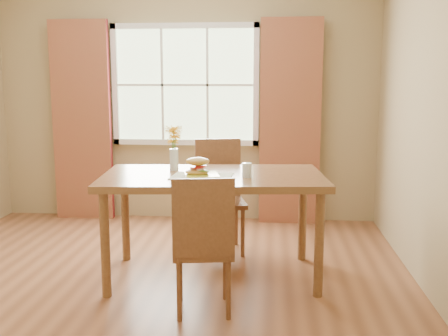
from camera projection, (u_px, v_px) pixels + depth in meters
room at (145, 108)px, 3.93m from camera, size 4.24×3.84×2.74m
window at (185, 85)px, 5.74m from camera, size 1.62×0.06×1.32m
curtain_left at (82, 121)px, 5.82m from camera, size 0.65×0.08×2.20m
curtain_right at (290, 123)px, 5.61m from camera, size 0.65×0.08×2.20m
dining_table at (213, 185)px, 4.09m from camera, size 1.79×1.12×0.83m
chair_near at (203, 240)px, 3.44m from camera, size 0.45×0.45×0.96m
chair_far at (219, 190)px, 4.81m from camera, size 0.51×0.51×1.02m
placemat at (202, 176)px, 3.98m from camera, size 0.47×0.36×0.01m
plate at (202, 176)px, 3.93m from camera, size 0.30×0.30×0.01m
croissant_sandwich at (198, 167)px, 3.92m from camera, size 0.20×0.15×0.14m
water_glass at (247, 171)px, 3.94m from camera, size 0.07×0.07×0.11m
flower_vase at (174, 142)px, 4.21m from camera, size 0.15×0.15×0.36m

